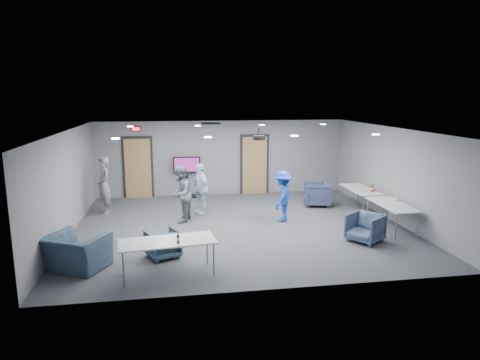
{
  "coord_description": "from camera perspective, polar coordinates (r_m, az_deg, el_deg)",
  "views": [
    {
      "loc": [
        -1.82,
        -11.32,
        3.62
      ],
      "look_at": [
        0.11,
        0.6,
        1.2
      ],
      "focal_mm": 32.0,
      "sensor_mm": 36.0,
      "label": 1
    }
  ],
  "objects": [
    {
      "name": "person_c",
      "position": [
        13.12,
        -5.29,
        -1.18
      ],
      "size": [
        0.71,
        1.0,
        1.58
      ],
      "primitive_type": "imported",
      "rotation": [
        0.0,
        0.0,
        -1.18
      ],
      "color": "#C3DFFB",
      "rests_on": "floor"
    },
    {
      "name": "exit_sign",
      "position": [
        15.35,
        -13.69,
        6.64
      ],
      "size": [
        0.32,
        0.08,
        0.16
      ],
      "color": "black",
      "rests_on": "wall_back"
    },
    {
      "name": "door_right",
      "position": [
        15.78,
        1.95,
        2.02
      ],
      "size": [
        1.06,
        0.17,
        2.24
      ],
      "color": "black",
      "rests_on": "wall_back"
    },
    {
      "name": "table_right_a",
      "position": [
        13.87,
        15.84,
        -1.33
      ],
      "size": [
        0.74,
        1.78,
        0.73
      ],
      "rotation": [
        0.0,
        0.0,
        1.57
      ],
      "color": "silver",
      "rests_on": "floor"
    },
    {
      "name": "hvac_diffuser",
      "position": [
        14.22,
        -3.9,
        7.53
      ],
      "size": [
        0.6,
        0.6,
        0.03
      ],
      "primitive_type": "cube",
      "color": "black",
      "rests_on": "ceiling"
    },
    {
      "name": "projector",
      "position": [
        12.32,
        2.53,
        5.67
      ],
      "size": [
        0.32,
        0.31,
        0.35
      ],
      "rotation": [
        0.0,
        0.0,
        0.0
      ],
      "color": "black",
      "rests_on": "ceiling"
    },
    {
      "name": "person_d",
      "position": [
        12.37,
        5.7,
        -2.18
      ],
      "size": [
        0.95,
        1.11,
        1.49
      ],
      "primitive_type": "imported",
      "rotation": [
        0.0,
        0.0,
        -2.09
      ],
      "color": "#1C43B7",
      "rests_on": "floor"
    },
    {
      "name": "downlights",
      "position": [
        11.51,
        -0.08,
        6.67
      ],
      "size": [
        6.18,
        3.78,
        0.02
      ],
      "color": "white",
      "rests_on": "ceiling"
    },
    {
      "name": "ceiling",
      "position": [
        11.5,
        -0.08,
        6.75
      ],
      "size": [
        9.0,
        9.0,
        0.0
      ],
      "primitive_type": "plane",
      "rotation": [
        3.14,
        0.0,
        0.0
      ],
      "color": "silver",
      "rests_on": "wall_back"
    },
    {
      "name": "bottle_right",
      "position": [
        13.51,
        17.21,
        -1.12
      ],
      "size": [
        0.07,
        0.07,
        0.26
      ],
      "color": "#561F0E",
      "rests_on": "table_right_a"
    },
    {
      "name": "tv_stand",
      "position": [
        15.34,
        -7.1,
        0.75
      ],
      "size": [
        0.95,
        0.45,
        1.46
      ],
      "color": "black",
      "rests_on": "floor"
    },
    {
      "name": "bottle_front",
      "position": [
        8.61,
        -8.26,
        -7.76
      ],
      "size": [
        0.06,
        0.06,
        0.24
      ],
      "color": "#561F0E",
      "rests_on": "table_front_left"
    },
    {
      "name": "chair_front_a",
      "position": [
        9.89,
        -10.26,
        -8.38
      ],
      "size": [
        0.88,
        0.89,
        0.62
      ],
      "primitive_type": "imported",
      "rotation": [
        0.0,
        0.0,
        3.55
      ],
      "color": "#384F62",
      "rests_on": "floor"
    },
    {
      "name": "snack_box",
      "position": [
        13.69,
        17.27,
        -1.29
      ],
      "size": [
        0.19,
        0.15,
        0.04
      ],
      "primitive_type": "cube",
      "rotation": [
        0.0,
        0.0,
        0.34
      ],
      "color": "#DA3E36",
      "rests_on": "table_right_a"
    },
    {
      "name": "table_right_b",
      "position": [
        12.22,
        19.58,
        -3.23
      ],
      "size": [
        0.74,
        1.77,
        0.73
      ],
      "rotation": [
        0.0,
        0.0,
        1.57
      ],
      "color": "silver",
      "rests_on": "floor"
    },
    {
      "name": "chair_right_c",
      "position": [
        11.17,
        16.34,
        -6.13
      ],
      "size": [
        1.08,
        1.07,
        0.71
      ],
      "primitive_type": "imported",
      "rotation": [
        0.0,
        0.0,
        -0.95
      ],
      "color": "#3D4C6A",
      "rests_on": "floor"
    },
    {
      "name": "wall_right",
      "position": [
        13.16,
        19.65,
        0.74
      ],
      "size": [
        0.02,
        8.0,
        2.7
      ],
      "primitive_type": "cube",
      "color": "slate",
      "rests_on": "floor"
    },
    {
      "name": "floor",
      "position": [
        12.03,
        -0.08,
        -6.18
      ],
      "size": [
        9.0,
        9.0,
        0.0
      ],
      "primitive_type": "plane",
      "color": "#3E4147",
      "rests_on": "ground"
    },
    {
      "name": "wall_back",
      "position": [
        15.6,
        -2.42,
        2.95
      ],
      "size": [
        9.0,
        0.02,
        2.7
      ],
      "primitive_type": "cube",
      "color": "slate",
      "rests_on": "floor"
    },
    {
      "name": "table_front_left",
      "position": [
        8.82,
        -9.66,
        -8.23
      ],
      "size": [
        2.01,
        1.03,
        0.73
      ],
      "rotation": [
        0.0,
        0.0,
        0.12
      ],
      "color": "silver",
      "rests_on": "floor"
    },
    {
      "name": "door_left",
      "position": [
        15.53,
        -13.44,
        1.56
      ],
      "size": [
        1.06,
        0.17,
        2.24
      ],
      "color": "black",
      "rests_on": "wall_back"
    },
    {
      "name": "wall_left",
      "position": [
        11.86,
        -22.09,
        -0.55
      ],
      "size": [
        0.02,
        8.0,
        2.7
      ],
      "primitive_type": "cube",
      "color": "slate",
      "rests_on": "floor"
    },
    {
      "name": "chair_right_a",
      "position": [
        14.36,
        10.24,
        -1.88
      ],
      "size": [
        1.01,
        0.99,
        0.77
      ],
      "primitive_type": "imported",
      "rotation": [
        0.0,
        0.0,
        -1.8
      ],
      "color": "#333C59",
      "rests_on": "floor"
    },
    {
      "name": "wrapper",
      "position": [
        12.67,
        19.66,
        -2.4
      ],
      "size": [
        0.28,
        0.24,
        0.05
      ],
      "primitive_type": "cube",
      "rotation": [
        0.0,
        0.0,
        -0.35
      ],
      "color": "white",
      "rests_on": "table_right_b"
    },
    {
      "name": "person_a",
      "position": [
        13.74,
        -17.65,
        -0.69
      ],
      "size": [
        0.66,
        0.76,
        1.77
      ],
      "primitive_type": "imported",
      "rotation": [
        0.0,
        0.0,
        -1.13
      ],
      "color": "gray",
      "rests_on": "floor"
    },
    {
      "name": "wall_front",
      "position": [
        7.88,
        4.56,
        -5.44
      ],
      "size": [
        9.0,
        0.02,
        2.7
      ],
      "primitive_type": "cube",
      "color": "slate",
      "rests_on": "floor"
    },
    {
      "name": "chair_front_b",
      "position": [
        9.71,
        -20.94,
        -8.97
      ],
      "size": [
        1.48,
        1.42,
        0.75
      ],
      "primitive_type": "imported",
      "rotation": [
        0.0,
        0.0,
        2.67
      ],
      "color": "#384D62",
      "rests_on": "floor"
    },
    {
      "name": "person_b",
      "position": [
        12.35,
        -7.9,
        -1.86
      ],
      "size": [
        0.83,
        0.94,
        1.65
      ],
      "primitive_type": "imported",
      "rotation": [
        0.0,
        0.0,
        -1.86
      ],
      "color": "slate",
      "rests_on": "floor"
    }
  ]
}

